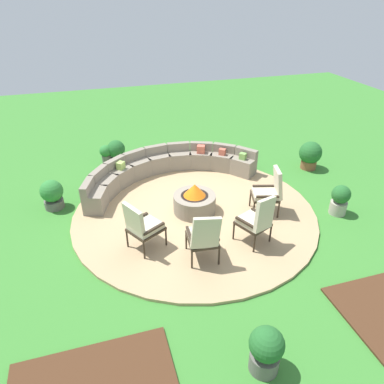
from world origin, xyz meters
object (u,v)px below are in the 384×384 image
(curved_stone_bench, at_px, (165,168))
(potted_plant_2, at_px, (266,350))
(potted_plant_5, at_px, (52,194))
(potted_plant_4, at_px, (116,152))
(lounge_chair_front_left, at_px, (142,225))
(potted_plant_0, at_px, (106,154))
(lounge_chair_front_right, at_px, (204,236))
(lounge_chair_back_right, at_px, (270,191))
(potted_plant_3, at_px, (310,154))
(fire_pit, at_px, (195,201))
(potted_plant_1, at_px, (340,199))
(lounge_chair_back_left, at_px, (257,219))

(curved_stone_bench, xyz_separation_m, potted_plant_2, (0.06, -5.65, 0.05))
(potted_plant_5, bearing_deg, potted_plant_4, 48.63)
(lounge_chair_front_left, bearing_deg, potted_plant_2, -8.89)
(curved_stone_bench, height_order, potted_plant_0, curved_stone_bench)
(potted_plant_4, bearing_deg, potted_plant_5, -131.37)
(lounge_chair_front_right, distance_m, lounge_chair_back_right, 2.21)
(curved_stone_bench, relative_size, lounge_chair_back_right, 4.25)
(potted_plant_3, bearing_deg, curved_stone_bench, 173.42)
(fire_pit, bearing_deg, potted_plant_1, -16.65)
(lounge_chair_front_left, distance_m, potted_plant_0, 4.04)
(fire_pit, distance_m, lounge_chair_back_left, 1.68)
(lounge_chair_back_left, xyz_separation_m, potted_plant_4, (-2.22, 4.51, -0.22))
(potted_plant_0, distance_m, potted_plant_3, 5.75)
(curved_stone_bench, relative_size, potted_plant_2, 6.20)
(curved_stone_bench, xyz_separation_m, potted_plant_3, (4.04, -0.47, 0.08))
(curved_stone_bench, xyz_separation_m, lounge_chair_front_left, (-1.07, -2.71, 0.26))
(potted_plant_0, bearing_deg, lounge_chair_front_right, -73.72)
(lounge_chair_back_left, height_order, potted_plant_1, lounge_chair_back_left)
(fire_pit, xyz_separation_m, potted_plant_2, (-0.22, -3.90, 0.07))
(lounge_chair_back_right, distance_m, potted_plant_3, 2.83)
(fire_pit, xyz_separation_m, lounge_chair_front_left, (-1.34, -0.97, 0.28))
(lounge_chair_front_right, distance_m, potted_plant_0, 4.87)
(potted_plant_0, bearing_deg, potted_plant_2, -78.00)
(potted_plant_2, xyz_separation_m, potted_plant_4, (-1.18, 6.99, 0.00))
(lounge_chair_front_left, relative_size, potted_plant_0, 1.67)
(fire_pit, distance_m, lounge_chair_back_right, 1.68)
(potted_plant_2, bearing_deg, lounge_chair_back_left, 67.16)
(potted_plant_1, distance_m, potted_plant_4, 6.04)
(potted_plant_0, height_order, potted_plant_2, potted_plant_2)
(potted_plant_3, bearing_deg, lounge_chair_front_left, -156.33)
(lounge_chair_back_right, bearing_deg, potted_plant_2, 167.86)
(lounge_chair_front_left, relative_size, potted_plant_2, 1.44)
(potted_plant_3, distance_m, potted_plant_4, 5.47)
(fire_pit, height_order, potted_plant_2, fire_pit)
(lounge_chair_front_left, distance_m, potted_plant_3, 5.59)
(potted_plant_0, bearing_deg, potted_plant_4, 5.96)
(curved_stone_bench, relative_size, lounge_chair_front_left, 4.30)
(potted_plant_2, distance_m, potted_plant_4, 7.08)
(potted_plant_2, xyz_separation_m, potted_plant_5, (-2.85, 5.08, -0.02))
(curved_stone_bench, bearing_deg, potted_plant_4, 129.92)
(curved_stone_bench, xyz_separation_m, potted_plant_1, (3.40, -2.68, 0.02))
(lounge_chair_back_left, height_order, potted_plant_0, lounge_chair_back_left)
(potted_plant_0, distance_m, potted_plant_2, 7.11)
(potted_plant_0, height_order, potted_plant_1, potted_plant_1)
(potted_plant_2, height_order, potted_plant_3, potted_plant_3)
(lounge_chair_back_left, xyz_separation_m, potted_plant_1, (2.30, 0.50, -0.24))
(fire_pit, relative_size, curved_stone_bench, 0.21)
(lounge_chair_front_left, relative_size, lounge_chair_back_left, 0.97)
(lounge_chair_front_left, height_order, potted_plant_3, lounge_chair_front_left)
(lounge_chair_back_left, relative_size, potted_plant_2, 1.49)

